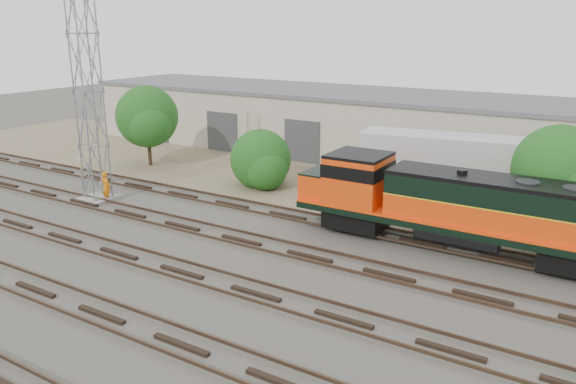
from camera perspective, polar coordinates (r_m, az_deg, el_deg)
The scene contains 12 objects.
ground at distance 27.76m, azimuth -6.59°, elevation -5.99°, with size 140.00×140.00×0.00m, color #47423A.
dirt_strip at distance 39.95m, azimuth 6.73°, elevation 1.11°, with size 80.00×16.00×0.02m, color #726047.
tracks at distance 25.64m, azimuth -10.75°, elevation -7.96°, with size 80.00×20.40×0.28m.
warehouse at distance 46.56m, azimuth 11.08°, elevation 6.47°, with size 58.40×10.40×5.30m.
locomotive at distance 28.13m, azimuth 16.42°, elevation -1.31°, with size 16.50×2.90×3.97m.
signal_tower at distance 36.14m, azimuth -19.60°, elevation 9.26°, with size 1.99×1.99×13.46m.
sign_post at distance 39.86m, azimuth -20.32°, elevation 2.40°, with size 0.83×0.40×2.19m.
worker at distance 36.72m, azimuth -18.01°, elevation 0.52°, with size 0.69×0.45×1.89m, color orange.
semi_trailer at distance 35.39m, azimuth 19.12°, elevation 2.73°, with size 14.08×4.86×4.25m.
tree_west at distance 44.60m, azimuth -14.06°, elevation 7.23°, with size 4.99×4.75×6.22m.
tree_mid at distance 38.03m, azimuth -2.67°, elevation 3.08°, with size 4.35×4.15×4.15m.
tree_east at distance 30.52m, azimuth 26.10°, elevation 1.73°, with size 4.67×4.45×6.00m.
Camera 1 is at (16.01, -20.03, 10.63)m, focal length 35.00 mm.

